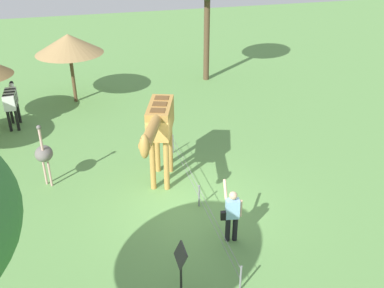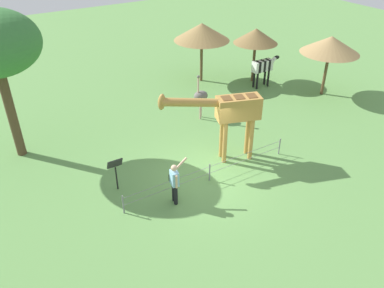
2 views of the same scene
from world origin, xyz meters
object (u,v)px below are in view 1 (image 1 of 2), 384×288
(info_sign, at_px, (181,261))
(visitor, at_px, (232,213))
(giraffe, at_px, (159,126))
(shade_hut_aside, at_px, (69,44))
(zebra, at_px, (11,100))
(ostrich, at_px, (44,154))

(info_sign, bearing_deg, visitor, 129.28)
(giraffe, height_order, shade_hut_aside, shade_hut_aside)
(giraffe, xyz_separation_m, shade_hut_aside, (-8.22, -2.43, 0.59))
(zebra, bearing_deg, shade_hut_aside, 130.22)
(giraffe, height_order, zebra, giraffe)
(visitor, distance_m, info_sign, 2.27)
(giraffe, distance_m, zebra, 7.91)
(visitor, distance_m, shade_hut_aside, 12.14)
(zebra, distance_m, shade_hut_aside, 3.70)
(ostrich, height_order, info_sign, ostrich)
(shade_hut_aside, bearing_deg, info_sign, 8.63)
(zebra, bearing_deg, ostrich, 15.55)
(ostrich, bearing_deg, zebra, -164.45)
(zebra, xyz_separation_m, shade_hut_aside, (-2.15, 2.55, 1.59))
(visitor, xyz_separation_m, zebra, (-9.25, -6.26, 0.26))
(visitor, distance_m, ostrich, 6.40)
(giraffe, distance_m, info_sign, 4.80)
(giraffe, relative_size, ostrich, 1.75)
(giraffe, xyz_separation_m, visitor, (3.18, 1.28, -1.27))
(visitor, relative_size, shade_hut_aside, 0.53)
(giraffe, relative_size, shade_hut_aside, 1.23)
(ostrich, height_order, shade_hut_aside, shade_hut_aside)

